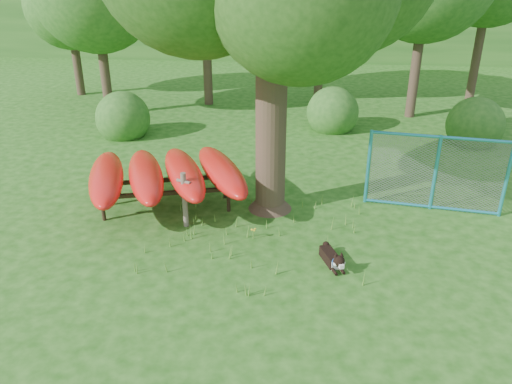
# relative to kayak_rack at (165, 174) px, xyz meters

# --- Properties ---
(ground) EXTENTS (80.00, 80.00, 0.00)m
(ground) POSITION_rel_kayak_rack_xyz_m (2.03, -2.22, -0.87)
(ground) COLOR #194E0F
(ground) RESTS_ON ground
(wooden_post) EXTENTS (0.34, 0.20, 1.27)m
(wooden_post) POSITION_rel_kayak_rack_xyz_m (0.65, -0.81, -0.20)
(wooden_post) COLOR brown
(wooden_post) RESTS_ON ground
(kayak_rack) EXTENTS (4.49, 4.02, 1.13)m
(kayak_rack) POSITION_rel_kayak_rack_xyz_m (0.00, 0.00, 0.00)
(kayak_rack) COLOR black
(kayak_rack) RESTS_ON ground
(husky_dog) EXTENTS (0.50, 0.94, 0.43)m
(husky_dog) POSITION_rel_kayak_rack_xyz_m (3.84, -2.07, -0.72)
(husky_dog) COLOR black
(husky_dog) RESTS_ON ground
(fence_section) EXTENTS (3.09, 0.51, 3.03)m
(fence_section) POSITION_rel_kayak_rack_xyz_m (6.19, 0.68, 0.04)
(fence_section) COLOR teal
(fence_section) RESTS_ON ground
(wildflower_clump) EXTENTS (0.12, 0.10, 0.25)m
(wildflower_clump) POSITION_rel_kayak_rack_xyz_m (2.20, -1.23, -0.67)
(wildflower_clump) COLOR #568B2D
(wildflower_clump) RESTS_ON ground
(bg_tree_f) EXTENTS (3.60, 3.60, 5.55)m
(bg_tree_f) POSITION_rel_kayak_rack_xyz_m (-6.97, 10.78, 2.86)
(bg_tree_f) COLOR #3A2A1F
(bg_tree_f) RESTS_ON ground
(shrub_left) EXTENTS (1.80, 1.80, 1.80)m
(shrub_left) POSITION_rel_kayak_rack_xyz_m (-2.97, 5.28, -0.87)
(shrub_left) COLOR #275C1D
(shrub_left) RESTS_ON ground
(shrub_right) EXTENTS (1.80, 1.80, 1.80)m
(shrub_right) POSITION_rel_kayak_rack_xyz_m (8.53, 5.78, -0.87)
(shrub_right) COLOR #275C1D
(shrub_right) RESTS_ON ground
(shrub_mid) EXTENTS (1.80, 1.80, 1.80)m
(shrub_mid) POSITION_rel_kayak_rack_xyz_m (4.03, 6.78, -0.87)
(shrub_mid) COLOR #275C1D
(shrub_mid) RESTS_ON ground
(wooded_hillside) EXTENTS (80.00, 12.00, 6.00)m
(wooded_hillside) POSITION_rel_kayak_rack_xyz_m (2.03, 25.78, 2.13)
(wooded_hillside) COLOR #275C1D
(wooded_hillside) RESTS_ON ground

